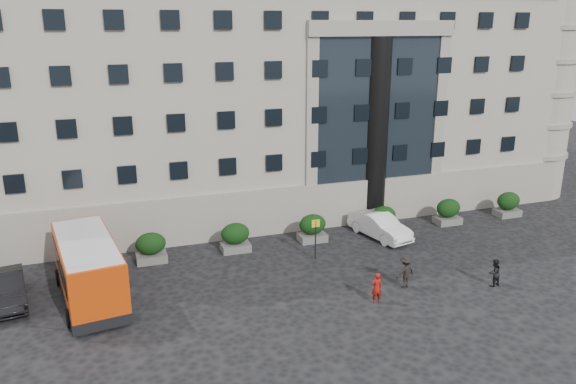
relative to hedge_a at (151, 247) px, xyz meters
name	(u,v)px	position (x,y,z in m)	size (l,w,h in m)	color
ground	(250,311)	(4.00, -7.80, -0.93)	(120.00, 120.00, 0.00)	black
civic_building	(248,83)	(10.00, 14.20, 8.07)	(44.00, 24.00, 18.00)	#A29D8F
entrance_column	(375,132)	(16.00, 2.50, 5.57)	(1.80, 1.80, 13.00)	black
hedge_a	(151,247)	(0.00, 0.00, 0.00)	(1.80, 1.26, 1.84)	#61615E
hedge_b	(235,237)	(5.20, 0.00, 0.00)	(1.80, 1.26, 1.84)	#61615E
hedge_c	(312,228)	(10.40, 0.00, 0.00)	(1.80, 1.26, 1.84)	#61615E
hedge_d	(383,219)	(15.60, 0.00, 0.00)	(1.80, 1.26, 1.84)	#61615E
hedge_e	(448,211)	(20.80, 0.00, 0.00)	(1.80, 1.26, 1.84)	#61615E
hedge_f	(508,204)	(26.00, 0.00, 0.00)	(1.80, 1.26, 1.84)	#61615E
bus_stop_sign	(316,232)	(9.50, -2.80, 0.80)	(0.50, 0.08, 2.52)	#262628
minibus	(88,267)	(-3.48, -3.81, 0.86)	(3.75, 8.09, 3.25)	#C23909
parked_car_b	(7,289)	(-7.50, -2.96, -0.14)	(1.68, 4.82, 1.59)	black
white_taxi	(380,226)	(14.92, -0.80, -0.12)	(1.72, 4.94, 1.63)	white
pedestrian_a	(377,288)	(10.42, -9.00, -0.10)	(0.60, 0.40, 1.66)	maroon
pedestrian_b	(494,273)	(17.39, -9.36, -0.15)	(0.76, 0.59, 1.56)	black
pedestrian_c	(405,272)	(12.71, -7.94, -0.01)	(1.18, 0.68, 1.83)	black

